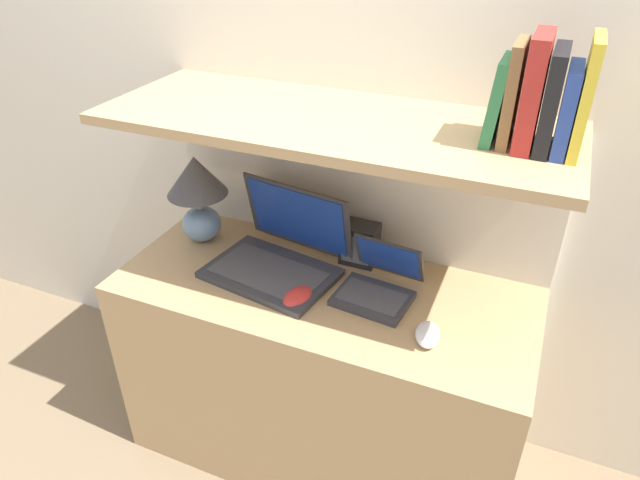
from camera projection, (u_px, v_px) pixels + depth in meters
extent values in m
cube|color=silver|center=(365.00, 101.00, 1.74)|extent=(6.00, 0.05, 2.40)
cube|color=tan|center=(322.00, 374.00, 1.92)|extent=(1.28, 0.54, 0.72)
cube|color=silver|center=(353.00, 269.00, 2.02)|extent=(1.28, 0.04, 1.21)
cube|color=tan|center=(332.00, 122.00, 1.52)|extent=(1.28, 0.48, 0.03)
ellipsoid|color=#7593B2|center=(202.00, 224.00, 1.94)|extent=(0.13, 0.13, 0.12)
cylinder|color=tan|center=(199.00, 201.00, 1.90)|extent=(0.02, 0.02, 0.05)
cone|color=#4C4C51|center=(196.00, 175.00, 1.85)|extent=(0.20, 0.20, 0.13)
cube|color=#333338|center=(270.00, 273.00, 1.78)|extent=(0.43, 0.32, 0.02)
cube|color=#47474C|center=(268.00, 272.00, 1.77)|extent=(0.37, 0.24, 0.00)
cube|color=#333338|center=(298.00, 217.00, 1.83)|extent=(0.39, 0.11, 0.24)
cube|color=navy|center=(297.00, 217.00, 1.82)|extent=(0.35, 0.10, 0.21)
cube|color=#333338|center=(372.00, 298.00, 1.67)|extent=(0.23, 0.18, 0.02)
cube|color=#47474C|center=(372.00, 297.00, 1.66)|extent=(0.20, 0.13, 0.00)
cube|color=#333338|center=(389.00, 258.00, 1.71)|extent=(0.22, 0.08, 0.14)
cube|color=navy|center=(389.00, 258.00, 1.71)|extent=(0.20, 0.07, 0.12)
ellipsoid|color=red|center=(298.00, 297.00, 1.67)|extent=(0.09, 0.12, 0.04)
ellipsoid|color=white|center=(428.00, 334.00, 1.52)|extent=(0.09, 0.12, 0.04)
cube|color=black|center=(360.00, 243.00, 1.82)|extent=(0.11, 0.09, 0.13)
cube|color=#59595B|center=(355.00, 250.00, 1.79)|extent=(0.09, 0.00, 0.09)
cube|color=gold|center=(586.00, 97.00, 1.24)|extent=(0.02, 0.17, 0.26)
cube|color=#284293|center=(567.00, 110.00, 1.27)|extent=(0.03, 0.16, 0.19)
cube|color=black|center=(552.00, 100.00, 1.27)|extent=(0.03, 0.17, 0.23)
cube|color=#A82823|center=(533.00, 92.00, 1.28)|extent=(0.04, 0.16, 0.26)
cube|color=brown|center=(513.00, 94.00, 1.30)|extent=(0.03, 0.14, 0.24)
cube|color=#2D7042|center=(498.00, 100.00, 1.32)|extent=(0.04, 0.14, 0.20)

